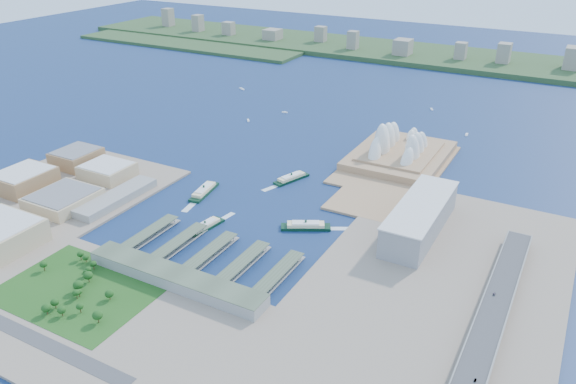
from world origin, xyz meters
The scene contains 25 objects.
ground centered at (0.00, 0.00, 0.00)m, with size 3000.00×3000.00×0.00m, color #0E1842.
west_land centered at (-250.00, -105.00, 1.50)m, with size 220.00×390.00×3.00m, color gray.
south_land centered at (0.00, -210.00, 1.50)m, with size 720.00×180.00×3.00m, color gray.
east_land centered at (240.00, -50.00, 1.50)m, with size 240.00×500.00×3.00m, color gray.
peninsula centered at (107.50, 260.00, 1.50)m, with size 135.00×220.00×3.00m, color #A37D59.
far_shore centered at (0.00, 980.00, 6.00)m, with size 2200.00×260.00×12.00m, color #2D4926.
opera_house centered at (105.00, 280.00, 32.00)m, with size 134.00×180.00×58.00m, color white, non-canonical shape.
toaster_building centered at (195.00, 80.00, 20.50)m, with size 45.00×155.00×35.00m, color gray.
expressway centered at (300.00, -60.00, 8.93)m, with size 26.00×340.00×11.85m, color gray, non-canonical shape.
west_buildings centered at (-250.00, -70.00, 16.50)m, with size 200.00×280.00×27.00m, color #936F49, non-canonical shape.
ferry_wharves centered at (14.00, -75.00, 4.65)m, with size 184.00×90.00×9.30m, color #46533E, non-canonical shape.
terminal_building centered at (15.00, -135.00, 9.00)m, with size 200.00×28.00×12.00m, color gray.
park centered at (-60.00, -190.00, 11.00)m, with size 150.00×110.00×16.00m, color #194714, non-canonical shape.
far_skyline centered at (0.00, 960.00, 39.50)m, with size 1900.00×140.00×55.00m, color gray, non-canonical shape.
ferry_a centered at (-84.93, 46.82, 5.69)m, with size 15.33×60.21×11.39m, color black, non-canonical shape.
ferry_b centered at (-3.25, 138.84, 5.28)m, with size 14.20×55.80×10.55m, color black, non-canonical shape.
ferry_c centered at (-27.30, -28.98, 5.02)m, with size 13.50×53.05×10.03m, color black, non-canonical shape.
ferry_d centered at (75.60, 28.17, 5.47)m, with size 14.74×57.90×10.95m, color black, non-canonical shape.
boat_a centered at (-191.84, 323.99, 1.30)m, with size 3.38×13.52×2.61m, color white, non-canonical shape.
boat_b centered at (-156.86, 395.97, 1.37)m, with size 3.55×10.14×2.74m, color white, non-canonical shape.
boat_c centered at (168.98, 437.96, 1.43)m, with size 3.72×12.75×2.87m, color white, non-canonical shape.
boat_d centered at (-314.26, 491.86, 1.50)m, with size 3.88×17.76×3.00m, color white, non-canonical shape.
boat_e centered at (78.81, 546.93, 1.40)m, with size 3.63×11.40×2.80m, color white, non-canonical shape.
car_b centered at (304.00, -138.56, 15.48)m, with size 1.34×3.84×1.27m, color slate.
car_c centered at (296.00, -20.26, 15.58)m, with size 2.04×5.03×1.46m, color slate.
Camera 1 is at (332.55, -483.47, 327.58)m, focal length 35.00 mm.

